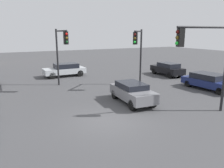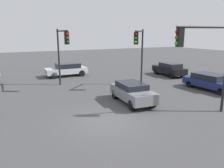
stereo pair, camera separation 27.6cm
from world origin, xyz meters
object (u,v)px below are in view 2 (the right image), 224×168
(traffic_light_1, at_px, (205,50))
(car_2, at_px, (169,69))
(car_7, at_px, (211,81))
(car_0, at_px, (67,69))
(traffic_light_2, at_px, (62,46))
(traffic_light_3, at_px, (139,47))
(car_6, at_px, (132,92))

(traffic_light_1, bearing_deg, car_2, -110.98)
(car_7, bearing_deg, car_0, -144.43)
(traffic_light_1, relative_size, traffic_light_2, 1.04)
(traffic_light_3, xyz_separation_m, car_2, (6.19, 3.05, -2.84))
(car_2, distance_m, car_7, 6.62)
(car_0, xyz_separation_m, car_6, (1.46, -11.63, -0.01))
(car_2, height_order, car_7, car_2)
(car_7, bearing_deg, traffic_light_2, -122.82)
(car_6, height_order, car_7, car_6)
(car_7, bearing_deg, traffic_light_1, -59.48)
(traffic_light_2, bearing_deg, car_7, 60.17)
(car_7, bearing_deg, car_2, 166.88)
(car_2, bearing_deg, car_6, 128.81)
(traffic_light_3, height_order, car_0, traffic_light_3)
(traffic_light_2, relative_size, car_2, 1.19)
(traffic_light_1, relative_size, car_6, 1.28)
(traffic_light_2, distance_m, car_7, 13.05)
(traffic_light_2, distance_m, traffic_light_3, 6.58)
(traffic_light_3, relative_size, car_7, 1.08)
(traffic_light_1, bearing_deg, car_7, -134.01)
(traffic_light_2, relative_size, traffic_light_3, 1.01)
(traffic_light_1, relative_size, car_7, 1.13)
(traffic_light_2, xyz_separation_m, car_2, (12.19, 0.35, -2.89))
(car_2, xyz_separation_m, car_6, (-9.05, -6.64, -0.01))
(traffic_light_1, height_order, car_6, traffic_light_1)
(traffic_light_1, relative_size, car_2, 1.23)
(traffic_light_1, bearing_deg, traffic_light_3, -81.61)
(traffic_light_3, bearing_deg, traffic_light_2, -67.39)
(car_0, bearing_deg, traffic_light_3, 117.91)
(car_7, bearing_deg, traffic_light_3, -127.96)
(traffic_light_1, xyz_separation_m, car_6, (-2.43, 3.66, -3.03))
(car_0, distance_m, car_2, 11.63)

